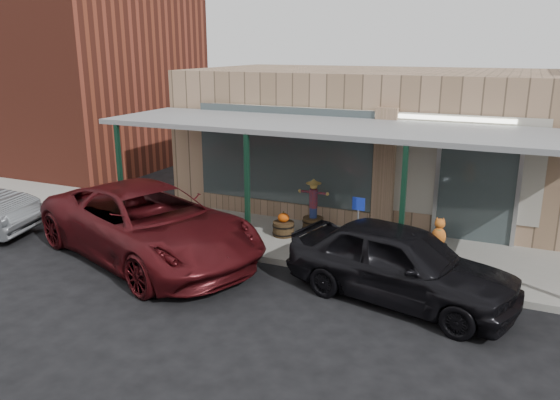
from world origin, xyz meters
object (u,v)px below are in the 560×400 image
at_px(parked_sedan, 400,263).
at_px(barrel_pumpkin, 283,227).
at_px(handicap_sign, 358,219).
at_px(car_maroon, 148,223).
at_px(barrel_scarecrow, 313,213).

bearing_deg(parked_sedan, barrel_pumpkin, 71.23).
bearing_deg(handicap_sign, car_maroon, -155.31).
xyz_separation_m(barrel_pumpkin, parked_sedan, (3.48, -2.17, 0.40)).
bearing_deg(handicap_sign, barrel_pumpkin, 167.02).
height_order(handicap_sign, car_maroon, car_maroon).
height_order(barrel_scarecrow, handicap_sign, handicap_sign).
height_order(handicap_sign, parked_sedan, handicap_sign).
distance_m(parked_sedan, car_maroon, 5.92).
relative_size(parked_sedan, car_maroon, 0.78).
distance_m(handicap_sign, parked_sedan, 2.01).
relative_size(barrel_pumpkin, parked_sedan, 0.13).
bearing_deg(parked_sedan, car_maroon, 105.21).
bearing_deg(barrel_pumpkin, parked_sedan, -32.00).
bearing_deg(car_maroon, parked_sedan, -67.22).
relative_size(barrel_scarecrow, car_maroon, 0.23).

